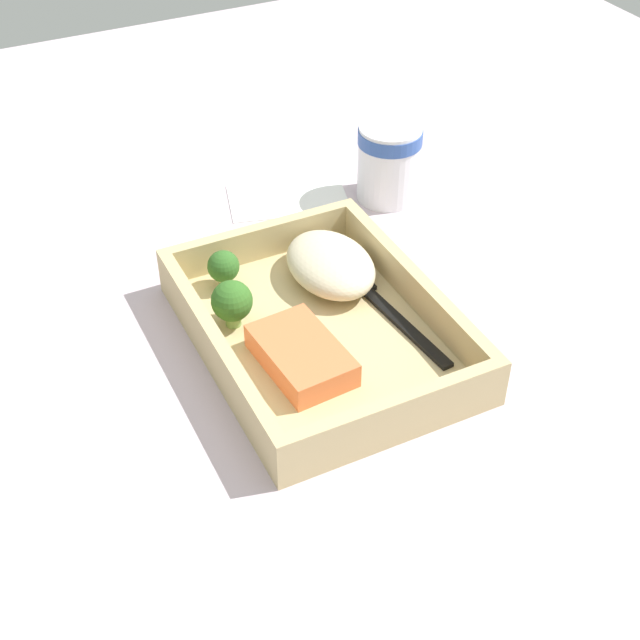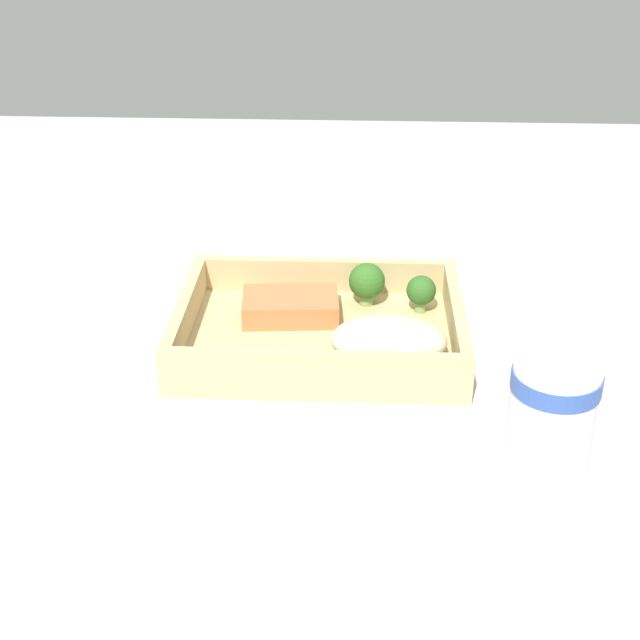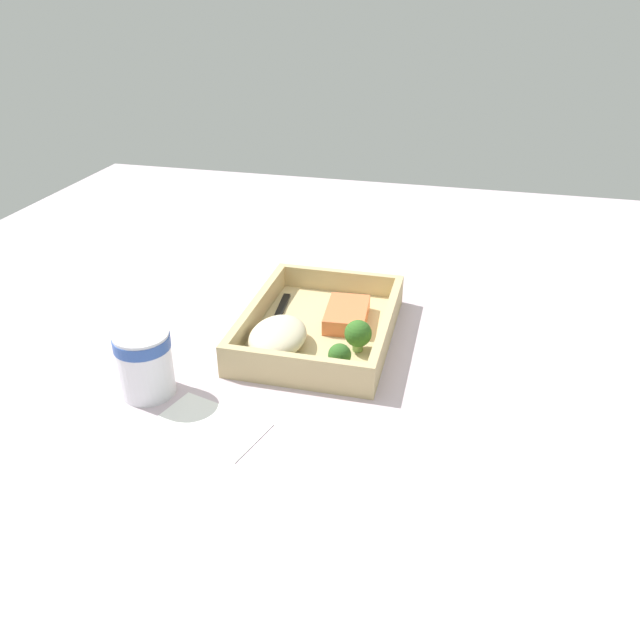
# 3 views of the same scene
# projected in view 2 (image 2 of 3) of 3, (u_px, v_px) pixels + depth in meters

# --- Properties ---
(ground_plane) EXTENTS (1.60, 1.60, 0.02)m
(ground_plane) POSITION_uv_depth(u_px,v_px,m) (320.00, 353.00, 0.89)
(ground_plane) COLOR #C2AFBA
(takeout_tray) EXTENTS (0.28, 0.21, 0.01)m
(takeout_tray) POSITION_uv_depth(u_px,v_px,m) (320.00, 339.00, 0.88)
(takeout_tray) COLOR tan
(takeout_tray) RESTS_ON ground_plane
(tray_rim) EXTENTS (0.28, 0.21, 0.04)m
(tray_rim) POSITION_uv_depth(u_px,v_px,m) (320.00, 318.00, 0.87)
(tray_rim) COLOR tan
(tray_rim) RESTS_ON takeout_tray
(salmon_fillet) EXTENTS (0.10, 0.07, 0.02)m
(salmon_fillet) POSITION_uv_depth(u_px,v_px,m) (290.00, 307.00, 0.90)
(salmon_fillet) COLOR #EA7342
(salmon_fillet) RESTS_ON takeout_tray
(mashed_potatoes) EXTENTS (0.11, 0.08, 0.04)m
(mashed_potatoes) POSITION_uv_depth(u_px,v_px,m) (389.00, 340.00, 0.83)
(mashed_potatoes) COLOR beige
(mashed_potatoes) RESTS_ON takeout_tray
(broccoli_floret_1) EXTENTS (0.04, 0.04, 0.05)m
(broccoli_floret_1) POSITION_uv_depth(u_px,v_px,m) (367.00, 282.00, 0.92)
(broccoli_floret_1) COLOR #78A253
(broccoli_floret_1) RESTS_ON takeout_tray
(broccoli_floret_2) EXTENTS (0.03, 0.03, 0.04)m
(broccoli_floret_2) POSITION_uv_depth(u_px,v_px,m) (421.00, 291.00, 0.91)
(broccoli_floret_2) COLOR #80985A
(broccoli_floret_2) RESTS_ON takeout_tray
(fork) EXTENTS (0.16, 0.03, 0.00)m
(fork) POSITION_uv_depth(u_px,v_px,m) (314.00, 368.00, 0.82)
(fork) COLOR black
(fork) RESTS_ON takeout_tray
(paper_cup) EXTENTS (0.07, 0.07, 0.09)m
(paper_cup) POSITION_uv_depth(u_px,v_px,m) (552.00, 409.00, 0.70)
(paper_cup) COLOR white
(paper_cup) RESTS_ON ground_plane
(receipt_slip) EXTENTS (0.11, 0.15, 0.00)m
(receipt_slip) POSITION_uv_depth(u_px,v_px,m) (575.00, 391.00, 0.81)
(receipt_slip) COLOR white
(receipt_slip) RESTS_ON ground_plane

